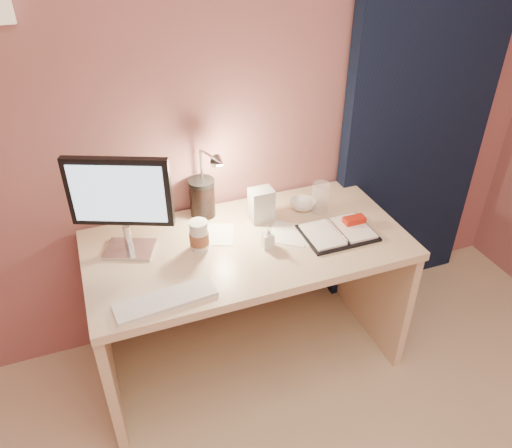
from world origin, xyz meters
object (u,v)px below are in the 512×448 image
object	(u,v)px
desk	(243,272)
keyboard	(166,300)
monitor	(121,197)
coffee_cup	(199,236)
desk_lamp	(200,180)
planner	(339,231)
clear_cup	(320,198)
bowl	(303,204)
lotion_bottle	(268,238)
product_box	(261,205)
dark_jar	(202,200)

from	to	relation	value
desk	keyboard	distance (m)	0.58
monitor	coffee_cup	size ratio (longest dim) A/B	3.30
coffee_cup	desk_lamp	distance (m)	0.26
keyboard	planner	bearing A→B (deg)	6.01
keyboard	clear_cup	world-z (taller)	clear_cup
monitor	bowl	xyz separation A→B (m)	(0.83, 0.06, -0.25)
bowl	keyboard	bearing A→B (deg)	-151.01
monitor	bowl	distance (m)	0.87
planner	lotion_bottle	xyz separation A→B (m)	(-0.34, 0.02, 0.04)
planner	product_box	world-z (taller)	product_box
planner	lotion_bottle	size ratio (longest dim) A/B	3.09
coffee_cup	desk_lamp	size ratio (longest dim) A/B	0.39
coffee_cup	clear_cup	bearing A→B (deg)	8.10
monitor	desk_lamp	world-z (taller)	monitor
desk	dark_jar	world-z (taller)	dark_jar
desk	lotion_bottle	size ratio (longest dim) A/B	13.74
coffee_cup	monitor	bearing A→B (deg)	163.20
dark_jar	product_box	world-z (taller)	dark_jar
monitor	desk_lamp	distance (m)	0.37
clear_cup	monitor	bearing A→B (deg)	-179.87
monitor	lotion_bottle	bearing A→B (deg)	4.65
bowl	desk_lamp	world-z (taller)	desk_lamp
planner	desk_lamp	bearing A→B (deg)	150.35
keyboard	lotion_bottle	distance (m)	0.52
desk	keyboard	size ratio (longest dim) A/B	3.65
keyboard	desk	bearing A→B (deg)	32.56
coffee_cup	bowl	world-z (taller)	coffee_cup
coffee_cup	clear_cup	xyz separation A→B (m)	(0.62, 0.09, 0.01)
lotion_bottle	product_box	bearing A→B (deg)	76.37
keyboard	coffee_cup	bearing A→B (deg)	47.90
lotion_bottle	desk_lamp	xyz separation A→B (m)	(-0.21, 0.30, 0.16)
lotion_bottle	keyboard	bearing A→B (deg)	-159.29
keyboard	planner	distance (m)	0.84
desk	product_box	size ratio (longest dim) A/B	8.79
lotion_bottle	monitor	bearing A→B (deg)	161.93
monitor	product_box	xyz separation A→B (m)	(0.61, 0.03, -0.19)
desk	clear_cup	bearing A→B (deg)	5.85
desk	dark_jar	size ratio (longest dim) A/B	8.42
coffee_cup	bowl	xyz separation A→B (m)	(0.55, 0.14, -0.04)
planner	desk_lamp	distance (m)	0.66
dark_jar	lotion_bottle	bearing A→B (deg)	-61.31
clear_cup	product_box	world-z (taller)	product_box
bowl	coffee_cup	bearing A→B (deg)	-165.68
coffee_cup	keyboard	bearing A→B (deg)	-126.59
bowl	clear_cup	bearing A→B (deg)	-39.83
coffee_cup	clear_cup	world-z (taller)	clear_cup
dark_jar	product_box	bearing A→B (deg)	-28.97
product_box	desk	bearing A→B (deg)	-150.10
bowl	desk_lamp	bearing A→B (deg)	172.99
keyboard	desk_lamp	distance (m)	0.59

